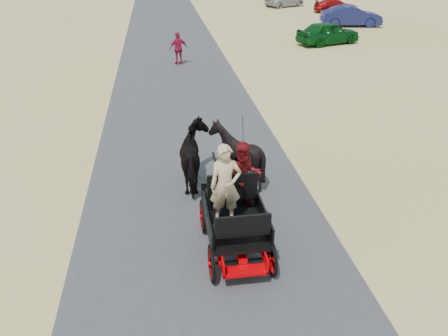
{
  "coord_description": "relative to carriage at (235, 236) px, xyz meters",
  "views": [
    {
      "loc": [
        -0.81,
        -7.05,
        6.15
      ],
      "look_at": [
        0.57,
        2.19,
        1.2
      ],
      "focal_mm": 35.0,
      "sensor_mm": 36.0,
      "label": 1
    }
  ],
  "objects": [
    {
      "name": "ground",
      "position": [
        -0.57,
        -0.59,
        -0.36
      ],
      "size": [
        140.0,
        140.0,
        0.0
      ],
      "primitive_type": "plane",
      "color": "tan"
    },
    {
      "name": "road",
      "position": [
        -0.57,
        -0.59,
        -0.35
      ],
      "size": [
        6.0,
        140.0,
        0.01
      ],
      "primitive_type": "cube",
      "color": "#38383A",
      "rests_on": "ground"
    },
    {
      "name": "carriage",
      "position": [
        0.0,
        0.0,
        0.0
      ],
      "size": [
        1.3,
        2.4,
        0.72
      ],
      "primitive_type": null,
      "color": "black",
      "rests_on": "ground"
    },
    {
      "name": "horse_left",
      "position": [
        -0.55,
        3.0,
        0.49
      ],
      "size": [
        0.91,
        2.01,
        1.7
      ],
      "primitive_type": "imported",
      "rotation": [
        0.0,
        0.0,
        3.14
      ],
      "color": "black",
      "rests_on": "ground"
    },
    {
      "name": "horse_right",
      "position": [
        0.55,
        3.0,
        0.49
      ],
      "size": [
        1.37,
        1.54,
        1.7
      ],
      "primitive_type": "imported",
      "rotation": [
        0.0,
        0.0,
        3.14
      ],
      "color": "black",
      "rests_on": "ground"
    },
    {
      "name": "driver_man",
      "position": [
        -0.2,
        0.05,
        1.26
      ],
      "size": [
        0.66,
        0.43,
        1.8
      ],
      "primitive_type": "imported",
      "color": "tan",
      "rests_on": "carriage"
    },
    {
      "name": "passenger_woman",
      "position": [
        0.3,
        0.6,
        1.15
      ],
      "size": [
        0.77,
        0.6,
        1.58
      ],
      "primitive_type": "imported",
      "color": "#660C0F",
      "rests_on": "carriage"
    },
    {
      "name": "pedestrian",
      "position": [
        -0.3,
        16.18,
        0.5
      ],
      "size": [
        1.09,
        0.68,
        1.73
      ],
      "primitive_type": "imported",
      "rotation": [
        0.0,
        0.0,
        3.42
      ],
      "color": "maroon",
      "rests_on": "ground"
    },
    {
      "name": "car_a",
      "position": [
        9.51,
        19.91,
        0.36
      ],
      "size": [
        4.51,
        2.84,
        1.43
      ],
      "primitive_type": "imported",
      "rotation": [
        0.0,
        0.0,
        1.87
      ],
      "color": "#0C4C19",
      "rests_on": "ground"
    },
    {
      "name": "car_b",
      "position": [
        13.55,
        25.79,
        0.39
      ],
      "size": [
        4.75,
        2.28,
        1.5
      ],
      "primitive_type": "imported",
      "rotation": [
        0.0,
        0.0,
        1.41
      ],
      "color": "navy",
      "rests_on": "ground"
    },
    {
      "name": "car_c",
      "position": [
        15.0,
        32.63,
        0.22
      ],
      "size": [
        4.21,
        2.22,
        1.17
      ],
      "primitive_type": "imported",
      "rotation": [
        0.0,
        0.0,
        1.42
      ],
      "color": "maroon",
      "rests_on": "ground"
    },
    {
      "name": "car_d",
      "position": [
        11.47,
        37.2,
        0.21
      ],
      "size": [
        4.55,
        3.49,
        1.15
      ],
      "primitive_type": "imported",
      "rotation": [
        0.0,
        0.0,
        2.01
      ],
      "color": "#B2B2B7",
      "rests_on": "ground"
    }
  ]
}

